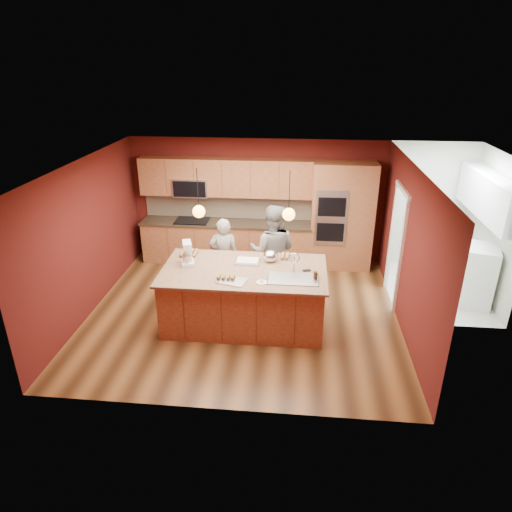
# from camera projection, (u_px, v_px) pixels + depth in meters

# --- Properties ---
(floor) EXTENTS (5.50, 5.50, 0.00)m
(floor) POSITION_uv_depth(u_px,v_px,m) (243.00, 312.00, 8.30)
(floor) COLOR #412814
(floor) RESTS_ON ground
(ceiling) EXTENTS (5.50, 5.50, 0.00)m
(ceiling) POSITION_uv_depth(u_px,v_px,m) (241.00, 165.00, 7.21)
(ceiling) COLOR silver
(ceiling) RESTS_ON ground
(wall_back) EXTENTS (5.50, 0.00, 5.50)m
(wall_back) POSITION_uv_depth(u_px,v_px,m) (257.00, 201.00, 10.03)
(wall_back) COLOR #501512
(wall_back) RESTS_ON ground
(wall_front) EXTENTS (5.50, 0.00, 5.50)m
(wall_front) POSITION_uv_depth(u_px,v_px,m) (216.00, 322.00, 5.48)
(wall_front) COLOR #501512
(wall_front) RESTS_ON ground
(wall_left) EXTENTS (0.00, 5.00, 5.00)m
(wall_left) POSITION_uv_depth(u_px,v_px,m) (87.00, 238.00, 8.00)
(wall_left) COLOR #501512
(wall_left) RESTS_ON ground
(wall_right) EXTENTS (0.00, 5.00, 5.00)m
(wall_right) POSITION_uv_depth(u_px,v_px,m) (408.00, 250.00, 7.51)
(wall_right) COLOR #501512
(wall_right) RESTS_ON ground
(cabinet_run) EXTENTS (3.74, 0.64, 2.30)m
(cabinet_run) POSITION_uv_depth(u_px,v_px,m) (225.00, 219.00, 10.01)
(cabinet_run) COLOR brown
(cabinet_run) RESTS_ON floor
(oven_column) EXTENTS (1.30, 0.62, 2.30)m
(oven_column) POSITION_uv_depth(u_px,v_px,m) (342.00, 216.00, 9.67)
(oven_column) COLOR brown
(oven_column) RESTS_ON floor
(doorway_trim) EXTENTS (0.08, 1.11, 2.20)m
(doorway_trim) POSITION_uv_depth(u_px,v_px,m) (396.00, 248.00, 8.36)
(doorway_trim) COLOR white
(doorway_trim) RESTS_ON wall_right
(laundry_room) EXTENTS (2.60, 2.70, 2.70)m
(laundry_room) POSITION_uv_depth(u_px,v_px,m) (490.00, 197.00, 8.21)
(laundry_room) COLOR silver
(laundry_room) RESTS_ON ground
(pendant_left) EXTENTS (0.20, 0.20, 0.80)m
(pendant_left) POSITION_uv_depth(u_px,v_px,m) (199.00, 211.00, 7.27)
(pendant_left) COLOR black
(pendant_left) RESTS_ON ceiling
(pendant_right) EXTENTS (0.20, 0.20, 0.80)m
(pendant_right) POSITION_uv_depth(u_px,v_px,m) (289.00, 214.00, 7.14)
(pendant_right) COLOR black
(pendant_right) RESTS_ON ceiling
(island) EXTENTS (2.75, 1.53, 1.39)m
(island) POSITION_uv_depth(u_px,v_px,m) (245.00, 296.00, 7.80)
(island) COLOR brown
(island) RESTS_ON floor
(person_left) EXTENTS (0.61, 0.45, 1.54)m
(person_left) POSITION_uv_depth(u_px,v_px,m) (224.00, 257.00, 8.68)
(person_left) COLOR black
(person_left) RESTS_ON floor
(person_right) EXTENTS (0.94, 0.76, 1.82)m
(person_right) POSITION_uv_depth(u_px,v_px,m) (273.00, 252.00, 8.54)
(person_right) COLOR gray
(person_right) RESTS_ON floor
(stand_mixer) EXTENTS (0.29, 0.34, 0.41)m
(stand_mixer) POSITION_uv_depth(u_px,v_px,m) (188.00, 255.00, 7.73)
(stand_mixer) COLOR white
(stand_mixer) RESTS_ON island
(sheet_cake) EXTENTS (0.44, 0.33, 0.05)m
(sheet_cake) POSITION_uv_depth(u_px,v_px,m) (247.00, 261.00, 7.86)
(sheet_cake) COLOR silver
(sheet_cake) RESTS_ON island
(cooling_rack) EXTENTS (0.50, 0.41, 0.02)m
(cooling_rack) POSITION_uv_depth(u_px,v_px,m) (232.00, 281.00, 7.20)
(cooling_rack) COLOR silver
(cooling_rack) RESTS_ON island
(mixing_bowl) EXTENTS (0.25, 0.25, 0.22)m
(mixing_bowl) POSITION_uv_depth(u_px,v_px,m) (270.00, 256.00, 7.86)
(mixing_bowl) COLOR silver
(mixing_bowl) RESTS_ON island
(plate) EXTENTS (0.17, 0.17, 0.01)m
(plate) POSITION_uv_depth(u_px,v_px,m) (262.00, 282.00, 7.16)
(plate) COLOR white
(plate) RESTS_ON island
(tumbler) EXTENTS (0.07, 0.07, 0.13)m
(tumbler) POSITION_uv_depth(u_px,v_px,m) (315.00, 276.00, 7.24)
(tumbler) COLOR #361E10
(tumbler) RESTS_ON island
(phone) EXTENTS (0.15, 0.11, 0.01)m
(phone) POSITION_uv_depth(u_px,v_px,m) (307.00, 271.00, 7.55)
(phone) COLOR black
(phone) RESTS_ON island
(cupcakes_left) EXTENTS (0.31, 0.31, 0.07)m
(cupcakes_left) POSITION_uv_depth(u_px,v_px,m) (189.00, 253.00, 8.15)
(cupcakes_left) COLOR tan
(cupcakes_left) RESTS_ON island
(cupcakes_rack) EXTENTS (0.30, 0.15, 0.07)m
(cupcakes_rack) POSITION_uv_depth(u_px,v_px,m) (226.00, 277.00, 7.23)
(cupcakes_rack) COLOR tan
(cupcakes_rack) RESTS_ON island
(cupcakes_right) EXTENTS (0.17, 0.25, 0.08)m
(cupcakes_right) POSITION_uv_depth(u_px,v_px,m) (285.00, 256.00, 8.02)
(cupcakes_right) COLOR tan
(cupcakes_right) RESTS_ON island
(washer) EXTENTS (0.86, 0.88, 1.12)m
(washer) POSITION_uv_depth(u_px,v_px,m) (474.00, 275.00, 8.44)
(washer) COLOR white
(washer) RESTS_ON floor
(dryer) EXTENTS (0.57, 0.58, 0.88)m
(dryer) POSITION_uv_depth(u_px,v_px,m) (461.00, 264.00, 9.17)
(dryer) COLOR white
(dryer) RESTS_ON floor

